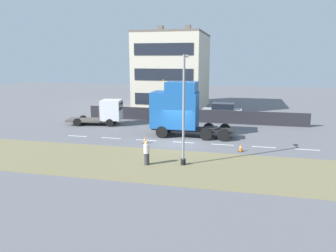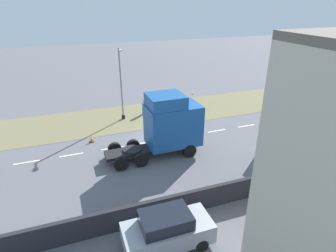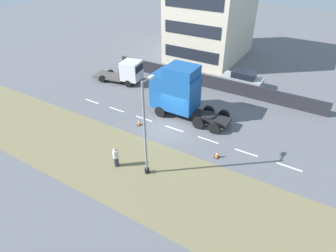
{
  "view_description": "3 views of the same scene",
  "coord_description": "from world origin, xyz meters",
  "px_view_note": "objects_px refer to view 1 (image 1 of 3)",
  "views": [
    {
      "loc": [
        -25.75,
        -5.54,
        6.75
      ],
      "look_at": [
        -1.92,
        0.14,
        1.72
      ],
      "focal_mm": 35.0,
      "sensor_mm": 36.0,
      "label": 1
    },
    {
      "loc": [
        20.39,
        -6.52,
        11.07
      ],
      "look_at": [
        0.74,
        0.65,
        1.58
      ],
      "focal_mm": 30.0,
      "sensor_mm": 36.0,
      "label": 2
    },
    {
      "loc": [
        -17.55,
        -10.54,
        13.74
      ],
      "look_at": [
        -2.02,
        -1.28,
        1.64
      ],
      "focal_mm": 30.0,
      "sensor_mm": 36.0,
      "label": 3
    }
  ],
  "objects_px": {
    "parked_car": "(222,112)",
    "traffic_cone_lead": "(145,140)",
    "flatbed_truck": "(107,112)",
    "pedestrian": "(147,153)",
    "traffic_cone_trailing": "(241,148)",
    "lamp_post": "(184,116)",
    "lorry_cab": "(178,109)"
  },
  "relations": [
    {
      "from": "parked_car",
      "to": "traffic_cone_lead",
      "type": "xyz_separation_m",
      "value": [
        -11.86,
        5.31,
        -0.66
      ]
    },
    {
      "from": "flatbed_truck",
      "to": "pedestrian",
      "type": "distance_m",
      "value": 14.1
    },
    {
      "from": "flatbed_truck",
      "to": "traffic_cone_trailing",
      "type": "xyz_separation_m",
      "value": [
        -7.08,
        -13.76,
        -1.09
      ]
    },
    {
      "from": "traffic_cone_lead",
      "to": "parked_car",
      "type": "bearing_deg",
      "value": -24.13
    },
    {
      "from": "flatbed_truck",
      "to": "traffic_cone_lead",
      "type": "bearing_deg",
      "value": 34.32
    },
    {
      "from": "lamp_post",
      "to": "traffic_cone_trailing",
      "type": "distance_m",
      "value": 6.12
    },
    {
      "from": "parked_car",
      "to": "traffic_cone_lead",
      "type": "height_order",
      "value": "parked_car"
    },
    {
      "from": "lorry_cab",
      "to": "traffic_cone_lead",
      "type": "relative_size",
      "value": 12.72
    },
    {
      "from": "traffic_cone_lead",
      "to": "traffic_cone_trailing",
      "type": "xyz_separation_m",
      "value": [
        -0.61,
        -7.62,
        0.0
      ]
    },
    {
      "from": "lamp_post",
      "to": "lorry_cab",
      "type": "bearing_deg",
      "value": 14.22
    },
    {
      "from": "flatbed_truck",
      "to": "traffic_cone_trailing",
      "type": "relative_size",
      "value": 10.18
    },
    {
      "from": "lorry_cab",
      "to": "parked_car",
      "type": "bearing_deg",
      "value": -21.79
    },
    {
      "from": "flatbed_truck",
      "to": "pedestrian",
      "type": "relative_size",
      "value": 3.66
    },
    {
      "from": "flatbed_truck",
      "to": "lorry_cab",
      "type": "bearing_deg",
      "value": 59.83
    },
    {
      "from": "flatbed_truck",
      "to": "traffic_cone_lead",
      "type": "xyz_separation_m",
      "value": [
        -6.47,
        -6.14,
        -1.09
      ]
    },
    {
      "from": "traffic_cone_trailing",
      "to": "flatbed_truck",
      "type": "bearing_deg",
      "value": 62.77
    },
    {
      "from": "flatbed_truck",
      "to": "parked_car",
      "type": "distance_m",
      "value": 12.66
    },
    {
      "from": "parked_car",
      "to": "traffic_cone_trailing",
      "type": "distance_m",
      "value": 12.7
    },
    {
      "from": "parked_car",
      "to": "traffic_cone_trailing",
      "type": "height_order",
      "value": "parked_car"
    },
    {
      "from": "lorry_cab",
      "to": "pedestrian",
      "type": "bearing_deg",
      "value": 177.36
    },
    {
      "from": "traffic_cone_trailing",
      "to": "lorry_cab",
      "type": "bearing_deg",
      "value": 54.8
    },
    {
      "from": "parked_car",
      "to": "lorry_cab",
      "type": "bearing_deg",
      "value": 159.3
    },
    {
      "from": "traffic_cone_trailing",
      "to": "pedestrian",
      "type": "bearing_deg",
      "value": 128.06
    },
    {
      "from": "pedestrian",
      "to": "flatbed_truck",
      "type": "bearing_deg",
      "value": 34.0
    },
    {
      "from": "flatbed_truck",
      "to": "traffic_cone_lead",
      "type": "height_order",
      "value": "flatbed_truck"
    },
    {
      "from": "lorry_cab",
      "to": "lamp_post",
      "type": "relative_size",
      "value": 1.05
    },
    {
      "from": "lorry_cab",
      "to": "lamp_post",
      "type": "xyz_separation_m",
      "value": [
        -7.94,
        -2.01,
        0.81
      ]
    },
    {
      "from": "parked_car",
      "to": "pedestrian",
      "type": "relative_size",
      "value": 2.69
    },
    {
      "from": "pedestrian",
      "to": "traffic_cone_lead",
      "type": "height_order",
      "value": "pedestrian"
    },
    {
      "from": "traffic_cone_lead",
      "to": "traffic_cone_trailing",
      "type": "height_order",
      "value": "same"
    },
    {
      "from": "parked_car",
      "to": "flatbed_truck",
      "type": "bearing_deg",
      "value": 115.57
    },
    {
      "from": "parked_car",
      "to": "lamp_post",
      "type": "xyz_separation_m",
      "value": [
        -16.47,
        1.27,
        2.28
      ]
    }
  ]
}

